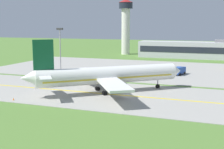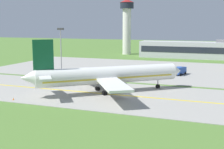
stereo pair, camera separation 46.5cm
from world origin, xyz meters
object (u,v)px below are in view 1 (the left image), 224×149
(service_truck_baggage, at_px, (179,70))
(control_tower, at_px, (126,22))
(airplane_lead, at_px, (107,75))
(apron_light_mast, at_px, (60,44))

(service_truck_baggage, bearing_deg, control_tower, 121.94)
(airplane_lead, xyz_separation_m, apron_light_mast, (-28.65, 28.32, 5.19))
(airplane_lead, relative_size, control_tower, 1.11)
(control_tower, xyz_separation_m, apron_light_mast, (-3.29, -63.52, -8.09))
(airplane_lead, relative_size, apron_light_mast, 2.21)
(airplane_lead, relative_size, service_truck_baggage, 5.13)
(airplane_lead, bearing_deg, control_tower, 105.44)
(airplane_lead, height_order, service_truck_baggage, airplane_lead)
(apron_light_mast, bearing_deg, control_tower, 87.03)
(airplane_lead, height_order, apron_light_mast, apron_light_mast)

